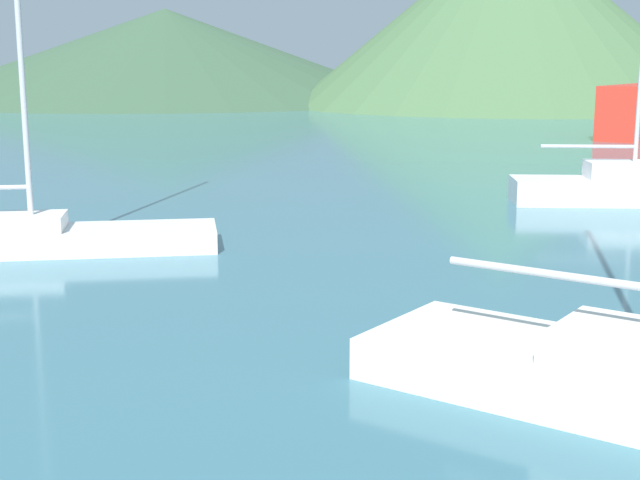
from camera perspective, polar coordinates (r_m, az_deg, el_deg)
The scene contains 3 objects.
sailboat_middle at distance 26.23m, azimuth 18.51°, elevation 3.35°, with size 5.99×3.64×10.64m.
hill_west at distance 97.49m, azimuth -9.81°, elevation 11.61°, with size 53.46×53.46×9.49m.
hill_central at distance 84.47m, azimuth 12.07°, elevation 13.91°, with size 39.76×39.76×16.27m.
Camera 1 is at (5.01, 1.82, 3.86)m, focal length 50.00 mm.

